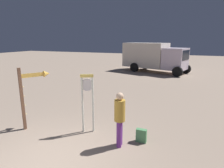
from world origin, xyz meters
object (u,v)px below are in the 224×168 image
arrow_sign (32,87)px  standing_clock (87,97)px  person_near_clock (120,117)px  box_truck_near (153,56)px  backpack (141,136)px

arrow_sign → standing_clock: bearing=11.0°
standing_clock → person_near_clock: (1.35, -0.47, -0.34)m
arrow_sign → box_truck_near: (1.79, 14.36, 0.05)m
arrow_sign → backpack: size_ratio=5.20×
person_near_clock → backpack: 1.05m
person_near_clock → backpack: person_near_clock is taller
arrow_sign → box_truck_near: bearing=82.9°
arrow_sign → person_near_clock: size_ratio=1.33×
standing_clock → backpack: (1.93, 0.00, -1.08)m
arrow_sign → person_near_clock: bearing=-1.2°
box_truck_near → arrow_sign: bearing=-97.1°
standing_clock → arrow_sign: arrow_sign is taller
person_near_clock → box_truck_near: 14.54m
standing_clock → box_truck_near: size_ratio=0.30×
standing_clock → arrow_sign: 2.12m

